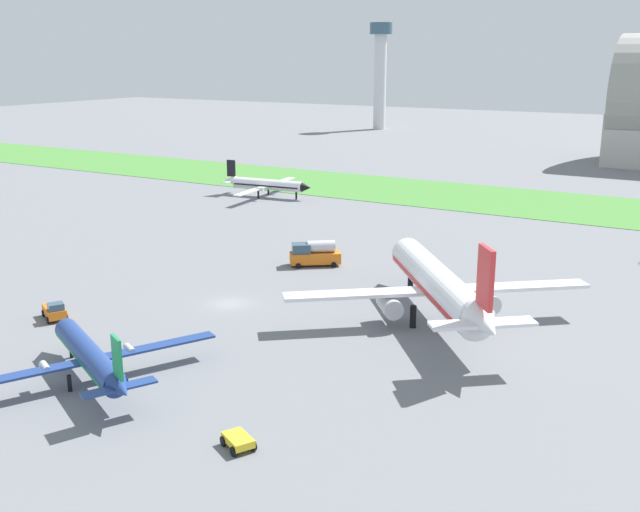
# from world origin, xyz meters

# --- Properties ---
(ground_plane) EXTENTS (600.00, 600.00, 0.00)m
(ground_plane) POSITION_xyz_m (0.00, 0.00, 0.00)
(ground_plane) COLOR slate
(grass_taxiway_strip) EXTENTS (360.00, 28.00, 0.08)m
(grass_taxiway_strip) POSITION_xyz_m (0.00, 74.08, 0.04)
(grass_taxiway_strip) COLOR #478438
(grass_taxiway_strip) RESTS_ON ground_plane
(airplane_midfield_jet) EXTENTS (26.03, 26.51, 11.14)m
(airplane_midfield_jet) POSITION_xyz_m (21.86, 5.81, 4.01)
(airplane_midfield_jet) COLOR white
(airplane_midfield_jet) RESTS_ON ground_plane
(airplane_foreground_turboprop) EXTENTS (17.55, 20.17, 6.59)m
(airplane_foreground_turboprop) POSITION_xyz_m (2.39, -22.30, 2.41)
(airplane_foreground_turboprop) COLOR navy
(airplane_foreground_turboprop) RESTS_ON ground_plane
(airplane_taxiing_turboprop) EXTENTS (19.07, 22.24, 6.66)m
(airplane_taxiing_turboprop) POSITION_xyz_m (-32.41, 54.78, 2.44)
(airplane_taxiing_turboprop) COLOR white
(airplane_taxiing_turboprop) RESTS_ON ground_plane
(baggage_cart_near_gate) EXTENTS (2.93, 2.67, 0.90)m
(baggage_cart_near_gate) POSITION_xyz_m (19.22, -24.78, 0.57)
(baggage_cart_near_gate) COLOR yellow
(baggage_cart_near_gate) RESTS_ON ground_plane
(fuel_truck_midfield) EXTENTS (6.66, 5.79, 3.29)m
(fuel_truck_midfield) POSITION_xyz_m (0.16, 17.88, 1.58)
(fuel_truck_midfield) COLOR orange
(fuel_truck_midfield) RESTS_ON ground_plane
(pushback_tug_by_runway) EXTENTS (4.02, 3.37, 1.95)m
(pushback_tug_by_runway) POSITION_xyz_m (-12.72, -13.09, 0.91)
(pushback_tug_by_runway) COLOR orange
(pushback_tug_by_runway) RESTS_ON ground_plane
(control_tower) EXTENTS (8.00, 8.00, 37.44)m
(control_tower) POSITION_xyz_m (-72.34, 187.27, 22.03)
(control_tower) COLOR silver
(control_tower) RESTS_ON ground_plane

